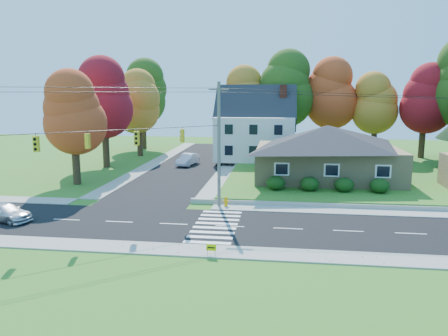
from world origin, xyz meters
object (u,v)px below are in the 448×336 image
object	(u,v)px
fire_hydrant	(226,202)
ranch_house	(327,151)
white_car	(188,160)
silver_sedan	(5,212)

from	to	relation	value
fire_hydrant	ranch_house	bearing A→B (deg)	50.50
white_car	fire_hydrant	world-z (taller)	white_car
ranch_house	white_car	size ratio (longest dim) A/B	3.30
silver_sedan	white_car	size ratio (longest dim) A/B	0.96
ranch_house	silver_sedan	xyz separation A→B (m)	(-24.24, -16.82, -2.63)
ranch_house	silver_sedan	distance (m)	29.62
ranch_house	white_car	xyz separation A→B (m)	(-16.33, 8.68, -2.52)
silver_sedan	fire_hydrant	world-z (taller)	silver_sedan
fire_hydrant	silver_sedan	bearing A→B (deg)	-158.66
white_car	fire_hydrant	size ratio (longest dim) A/B	5.19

